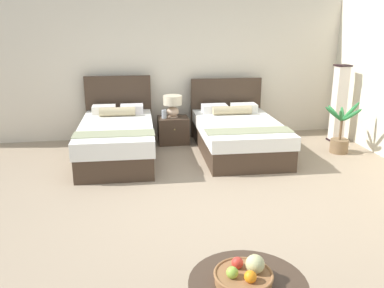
% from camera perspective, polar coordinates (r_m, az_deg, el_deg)
% --- Properties ---
extents(ground_plane, '(10.26, 10.24, 0.02)m').
position_cam_1_polar(ground_plane, '(4.88, 1.34, -9.27)').
color(ground_plane, gray).
extents(wall_back, '(10.26, 0.12, 2.58)m').
position_cam_1_polar(wall_back, '(7.72, -3.11, 10.53)').
color(wall_back, beige).
rests_on(wall_back, ground).
extents(bed_near_window, '(1.22, 2.21, 1.20)m').
position_cam_1_polar(bed_near_window, '(6.67, -10.42, 0.80)').
color(bed_near_window, '#3F2F22').
rests_on(bed_near_window, ground).
extents(bed_near_corner, '(1.38, 2.19, 1.11)m').
position_cam_1_polar(bed_near_corner, '(6.92, 6.40, 1.36)').
color(bed_near_corner, '#3F2F22').
rests_on(bed_near_corner, ground).
extents(nightstand, '(0.54, 0.46, 0.48)m').
position_cam_1_polar(nightstand, '(7.38, -2.65, 1.94)').
color(nightstand, '#3F2F22').
rests_on(nightstand, ground).
extents(table_lamp, '(0.33, 0.33, 0.39)m').
position_cam_1_polar(table_lamp, '(7.29, -2.71, 5.63)').
color(table_lamp, '#CFAC8E').
rests_on(table_lamp, nightstand).
extents(vase, '(0.09, 0.09, 0.15)m').
position_cam_1_polar(vase, '(7.25, -3.92, 4.20)').
color(vase, '#B0B7BE').
rests_on(vase, nightstand).
extents(fruit_bowl, '(0.40, 0.40, 0.19)m').
position_cam_1_polar(fruit_bowl, '(2.89, 7.36, -17.71)').
color(fruit_bowl, '#8D5F39').
rests_on(fruit_bowl, coffee_table).
extents(floor_lamp_corner, '(0.25, 0.25, 1.40)m').
position_cam_1_polar(floor_lamp_corner, '(7.87, 19.84, 5.30)').
color(floor_lamp_corner, black).
rests_on(floor_lamp_corner, ground).
extents(potted_palm, '(0.61, 0.60, 0.88)m').
position_cam_1_polar(potted_palm, '(7.26, 19.99, 0.94)').
color(potted_palm, brown).
rests_on(potted_palm, ground).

